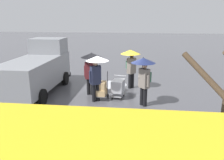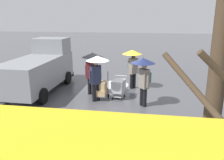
{
  "view_description": "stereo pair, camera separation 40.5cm",
  "coord_description": "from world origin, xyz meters",
  "px_view_note": "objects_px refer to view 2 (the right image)",
  "views": [
    {
      "loc": [
        -1.47,
        10.56,
        3.8
      ],
      "look_at": [
        -0.16,
        0.73,
        1.05
      ],
      "focal_mm": 36.9,
      "sensor_mm": 36.0,
      "label": 1
    },
    {
      "loc": [
        -1.87,
        10.49,
        3.8
      ],
      "look_at": [
        -0.16,
        0.73,
        1.05
      ],
      "focal_mm": 36.9,
      "sensor_mm": 36.0,
      "label": 2
    }
  ],
  "objects_px": {
    "cargo_van_parked_right": "(40,68)",
    "pedestrian_pink_side": "(97,67)",
    "pedestrian_black_side": "(132,60)",
    "pedestrian_far_side": "(144,71)",
    "bare_tree_near": "(211,134)",
    "shopping_cart_vendor": "(119,87)",
    "pedestrian_white_side": "(92,63)",
    "hand_dolly_boxes": "(102,89)"
  },
  "relations": [
    {
      "from": "bare_tree_near",
      "to": "pedestrian_far_side",
      "type": "bearing_deg",
      "value": -79.46
    },
    {
      "from": "pedestrian_pink_side",
      "to": "pedestrian_black_side",
      "type": "xyz_separation_m",
      "value": [
        -1.42,
        -2.19,
        -0.01
      ]
    },
    {
      "from": "pedestrian_pink_side",
      "to": "pedestrian_far_side",
      "type": "bearing_deg",
      "value": 173.63
    },
    {
      "from": "pedestrian_pink_side",
      "to": "pedestrian_far_side",
      "type": "distance_m",
      "value": 2.11
    },
    {
      "from": "hand_dolly_boxes",
      "to": "pedestrian_far_side",
      "type": "height_order",
      "value": "pedestrian_far_side"
    },
    {
      "from": "hand_dolly_boxes",
      "to": "pedestrian_far_side",
      "type": "bearing_deg",
      "value": 167.14
    },
    {
      "from": "cargo_van_parked_right",
      "to": "shopping_cart_vendor",
      "type": "xyz_separation_m",
      "value": [
        -4.24,
        0.53,
        -0.61
      ]
    },
    {
      "from": "pedestrian_far_side",
      "to": "bare_tree_near",
      "type": "xyz_separation_m",
      "value": [
        -1.2,
        6.44,
        0.61
      ]
    },
    {
      "from": "hand_dolly_boxes",
      "to": "pedestrian_white_side",
      "type": "distance_m",
      "value": 1.4
    },
    {
      "from": "hand_dolly_boxes",
      "to": "pedestrian_black_side",
      "type": "xyz_separation_m",
      "value": [
        -1.23,
        -1.99,
        1.06
      ]
    },
    {
      "from": "hand_dolly_boxes",
      "to": "bare_tree_near",
      "type": "bearing_deg",
      "value": 114.36
    },
    {
      "from": "pedestrian_black_side",
      "to": "hand_dolly_boxes",
      "type": "bearing_deg",
      "value": 58.22
    },
    {
      "from": "bare_tree_near",
      "to": "pedestrian_black_side",
      "type": "bearing_deg",
      "value": -78.01
    },
    {
      "from": "shopping_cart_vendor",
      "to": "pedestrian_white_side",
      "type": "relative_size",
      "value": 0.47
    },
    {
      "from": "pedestrian_pink_side",
      "to": "bare_tree_near",
      "type": "distance_m",
      "value": 7.46
    },
    {
      "from": "pedestrian_pink_side",
      "to": "pedestrian_black_side",
      "type": "relative_size",
      "value": 1.0
    },
    {
      "from": "pedestrian_black_side",
      "to": "shopping_cart_vendor",
      "type": "bearing_deg",
      "value": 73.17
    },
    {
      "from": "shopping_cart_vendor",
      "to": "pedestrian_pink_side",
      "type": "height_order",
      "value": "pedestrian_pink_side"
    },
    {
      "from": "shopping_cart_vendor",
      "to": "bare_tree_near",
      "type": "distance_m",
      "value": 7.77
    },
    {
      "from": "hand_dolly_boxes",
      "to": "bare_tree_near",
      "type": "height_order",
      "value": "bare_tree_near"
    },
    {
      "from": "pedestrian_far_side",
      "to": "pedestrian_white_side",
      "type": "bearing_deg",
      "value": -22.94
    },
    {
      "from": "pedestrian_pink_side",
      "to": "cargo_van_parked_right",
      "type": "bearing_deg",
      "value": -18.01
    },
    {
      "from": "shopping_cart_vendor",
      "to": "pedestrian_far_side",
      "type": "bearing_deg",
      "value": 146.5
    },
    {
      "from": "bare_tree_near",
      "to": "pedestrian_white_side",
      "type": "bearing_deg",
      "value": -63.53
    },
    {
      "from": "pedestrian_black_side",
      "to": "pedestrian_far_side",
      "type": "bearing_deg",
      "value": 105.78
    },
    {
      "from": "pedestrian_black_side",
      "to": "pedestrian_far_side",
      "type": "distance_m",
      "value": 2.52
    },
    {
      "from": "pedestrian_pink_side",
      "to": "bare_tree_near",
      "type": "height_order",
      "value": "bare_tree_near"
    },
    {
      "from": "pedestrian_black_side",
      "to": "cargo_van_parked_right",
      "type": "bearing_deg",
      "value": 13.16
    },
    {
      "from": "pedestrian_black_side",
      "to": "bare_tree_near",
      "type": "relative_size",
      "value": 0.52
    },
    {
      "from": "hand_dolly_boxes",
      "to": "pedestrian_black_side",
      "type": "relative_size",
      "value": 0.61
    },
    {
      "from": "shopping_cart_vendor",
      "to": "hand_dolly_boxes",
      "type": "xyz_separation_m",
      "value": [
        0.73,
        0.34,
        -0.06
      ]
    },
    {
      "from": "cargo_van_parked_right",
      "to": "hand_dolly_boxes",
      "type": "height_order",
      "value": "cargo_van_parked_right"
    },
    {
      "from": "cargo_van_parked_right",
      "to": "pedestrian_far_side",
      "type": "bearing_deg",
      "value": 166.37
    },
    {
      "from": "cargo_van_parked_right",
      "to": "pedestrian_white_side",
      "type": "xyz_separation_m",
      "value": [
        -2.88,
        0.24,
        0.41
      ]
    },
    {
      "from": "cargo_van_parked_right",
      "to": "hand_dolly_boxes",
      "type": "bearing_deg",
      "value": 165.96
    },
    {
      "from": "pedestrian_pink_side",
      "to": "pedestrian_white_side",
      "type": "bearing_deg",
      "value": -62.21
    },
    {
      "from": "shopping_cart_vendor",
      "to": "pedestrian_pink_side",
      "type": "xyz_separation_m",
      "value": [
        0.92,
        0.55,
        1.02
      ]
    },
    {
      "from": "pedestrian_black_side",
      "to": "pedestrian_white_side",
      "type": "distance_m",
      "value": 2.3
    },
    {
      "from": "cargo_van_parked_right",
      "to": "pedestrian_black_side",
      "type": "relative_size",
      "value": 2.49
    },
    {
      "from": "shopping_cart_vendor",
      "to": "pedestrian_pink_side",
      "type": "distance_m",
      "value": 1.48
    },
    {
      "from": "cargo_van_parked_right",
      "to": "pedestrian_pink_side",
      "type": "relative_size",
      "value": 2.49
    },
    {
      "from": "pedestrian_pink_side",
      "to": "pedestrian_far_side",
      "type": "height_order",
      "value": "same"
    }
  ]
}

